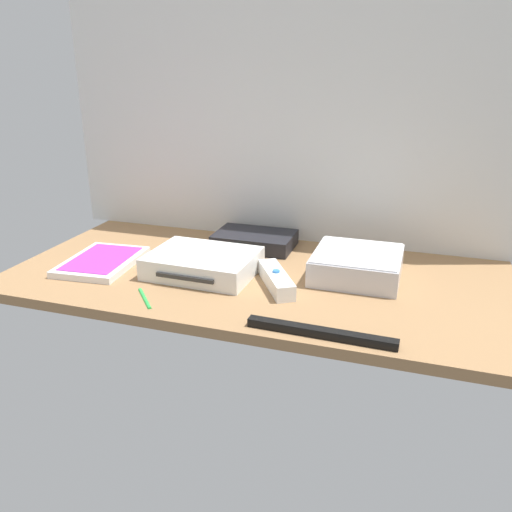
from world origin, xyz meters
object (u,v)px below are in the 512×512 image
Objects in this scene: mini_computer at (357,265)px; network_router at (255,240)px; game_console at (203,263)px; game_case at (102,261)px; stylus_pen at (145,297)px; remote_wand at (276,279)px; sensor_bar at (321,333)px.

mini_computer reaches higher than network_router.
network_router is at bearing 76.75° from game_console.
mini_computer is 0.85× the size of game_case.
stylus_pen is (17.14, -12.34, -0.41)cm from game_case.
network_router is 23.27cm from remote_wand.
stylus_pen is at bearing -40.38° from game_case.
network_router is (4.91, 18.58, -0.50)cm from game_console.
game_case is 52.89cm from sensor_bar.
sensor_bar is at bearing -58.26° from network_router.
game_case is 21.13cm from stylus_pen.
game_console is 1.26× the size of mini_computer.
game_console is 1.19× the size of network_router.
game_console is 2.38× the size of stylus_pen.
remote_wand is at bearing -5.17° from game_console.
remote_wand reaches higher than sensor_bar.
mini_computer is at bearing -23.61° from network_router.
network_router is (27.23, 20.95, 0.94)cm from game_case.
sensor_bar is (-1.85, -26.21, -1.94)cm from mini_computer.
game_console is at bearing 1.43° from game_case.
mini_computer reaches higher than sensor_bar.
stylus_pen is at bearing -147.33° from mini_computer.
mini_computer reaches higher than game_case.
network_router is at bearing 32.94° from game_case.
game_console is 22.50cm from game_case.
sensor_bar is 2.67× the size of stylus_pen.
sensor_bar is at bearing -6.33° from stylus_pen.
game_console reaches higher than sensor_bar.
game_console is at bearing 148.40° from sensor_bar.
sensor_bar is (50.41, -16.04, -0.06)cm from game_case.
mini_computer is at bearing 16.17° from game_console.
mini_computer is at bearing 32.67° from stylus_pen.
mini_computer is 53.27cm from game_case.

